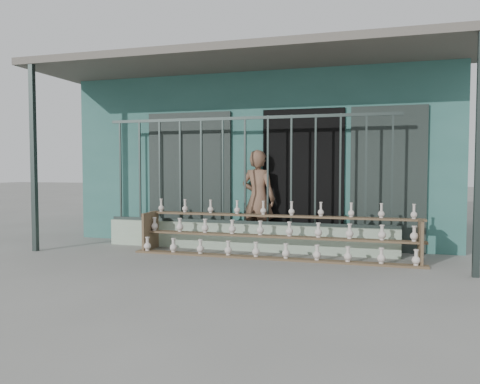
# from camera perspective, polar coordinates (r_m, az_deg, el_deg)

# --- Properties ---
(ground) EXTENTS (60.00, 60.00, 0.00)m
(ground) POSITION_cam_1_polar(r_m,az_deg,el_deg) (6.74, -2.41, -8.96)
(ground) COLOR slate
(workshop_building) EXTENTS (7.40, 6.60, 3.21)m
(workshop_building) POSITION_cam_1_polar(r_m,az_deg,el_deg) (10.69, 4.89, 4.21)
(workshop_building) COLOR #2D5F58
(workshop_building) RESTS_ON ground
(parapet_wall) EXTENTS (5.00, 0.20, 0.45)m
(parapet_wall) POSITION_cam_1_polar(r_m,az_deg,el_deg) (7.93, 0.61, -5.49)
(parapet_wall) COLOR #A0B99E
(parapet_wall) RESTS_ON ground
(security_fence) EXTENTS (5.00, 0.04, 1.80)m
(security_fence) POSITION_cam_1_polar(r_m,az_deg,el_deg) (7.84, 0.61, 2.66)
(security_fence) COLOR #283330
(security_fence) RESTS_ON parapet_wall
(shelf_rack) EXTENTS (4.50, 0.68, 0.85)m
(shelf_rack) POSITION_cam_1_polar(r_m,az_deg,el_deg) (7.37, 4.20, -5.12)
(shelf_rack) COLOR brown
(shelf_rack) RESTS_ON ground
(elderly_woman) EXTENTS (0.70, 0.54, 1.70)m
(elderly_woman) POSITION_cam_1_polar(r_m,az_deg,el_deg) (8.13, 2.23, -0.85)
(elderly_woman) COLOR brown
(elderly_woman) RESTS_ON ground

